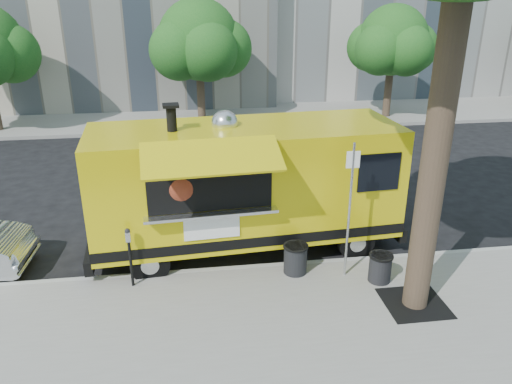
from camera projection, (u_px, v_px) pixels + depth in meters
ground at (264, 251)px, 12.21m from camera, size 120.00×120.00×0.00m
sidewalk at (300, 360)px, 8.51m from camera, size 60.00×6.00×0.15m
curb at (270, 268)px, 11.33m from camera, size 60.00×0.14×0.16m
far_sidewalk at (222, 117)px, 24.55m from camera, size 60.00×5.00×0.15m
tree_well at (414, 303)px, 9.92m from camera, size 1.20×1.20×0.02m
far_tree_b at (199, 40)px, 22.27m from camera, size 3.60×3.60×5.50m
far_tree_c at (393, 40)px, 23.20m from camera, size 3.24×3.24×5.21m
sign_post at (350, 203)px, 10.29m from camera, size 0.28×0.06×3.00m
parking_meter at (130, 251)px, 10.21m from camera, size 0.11×0.11×1.33m
food_truck at (245, 184)px, 11.66m from camera, size 7.51×3.81×3.65m
trash_bin_left at (295, 258)px, 10.89m from camera, size 0.55×0.55×0.66m
trash_bin_right at (380, 267)px, 10.58m from camera, size 0.52×0.52×0.62m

